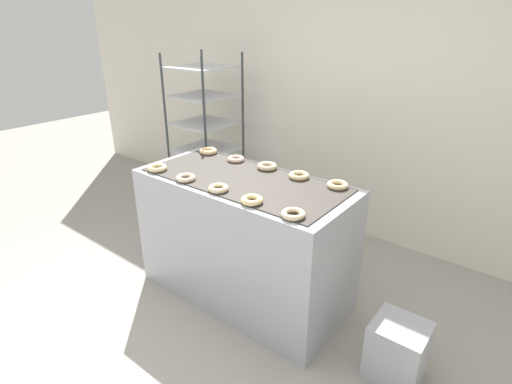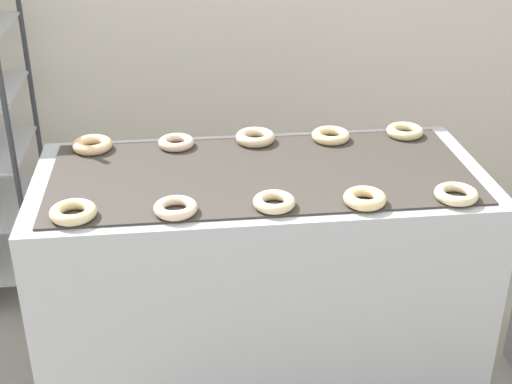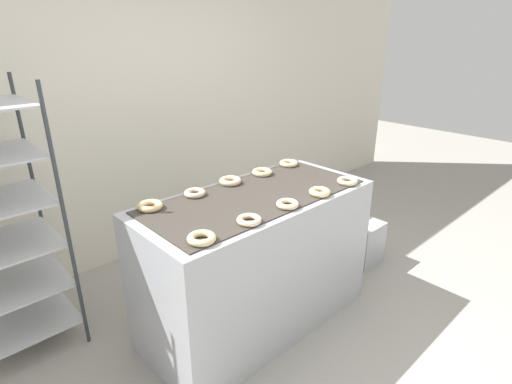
{
  "view_description": "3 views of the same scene",
  "coord_description": "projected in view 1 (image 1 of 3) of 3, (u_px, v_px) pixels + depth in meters",
  "views": [
    {
      "loc": [
        1.7,
        -1.4,
        2.03
      ],
      "look_at": [
        0.0,
        0.77,
        0.83
      ],
      "focal_mm": 28.0,
      "sensor_mm": 36.0,
      "label": 1
    },
    {
      "loc": [
        -0.28,
        -1.63,
        2.05
      ],
      "look_at": [
        0.0,
        0.77,
        0.83
      ],
      "focal_mm": 50.0,
      "sensor_mm": 36.0,
      "label": 2
    },
    {
      "loc": [
        -1.62,
        -1.11,
        1.96
      ],
      "look_at": [
        0.0,
        0.62,
        1.01
      ],
      "focal_mm": 28.0,
      "sensor_mm": 36.0,
      "label": 3
    }
  ],
  "objects": [
    {
      "name": "wall_back",
      "position": [
        345.0,
        92.0,
        3.76
      ],
      "size": [
        8.0,
        0.05,
        2.8
      ],
      "color": "silver",
      "rests_on": "ground_plane"
    },
    {
      "name": "donut_far_right",
      "position": [
        299.0,
        176.0,
        2.84
      ],
      "size": [
        0.15,
        0.15,
        0.04
      ],
      "primitive_type": "torus",
      "color": "beige",
      "rests_on": "fryer_machine"
    },
    {
      "name": "donut_far_left",
      "position": [
        236.0,
        159.0,
        3.18
      ],
      "size": [
        0.14,
        0.14,
        0.03
      ],
      "primitive_type": "torus",
      "color": "beige",
      "rests_on": "fryer_machine"
    },
    {
      "name": "ground_plane",
      "position": [
        188.0,
        336.0,
        2.78
      ],
      "size": [
        14.0,
        14.0,
        0.0
      ],
      "primitive_type": "plane",
      "color": "#9E998E"
    },
    {
      "name": "fryer_machine",
      "position": [
        244.0,
        239.0,
        3.03
      ],
      "size": [
        1.59,
        0.73,
        0.99
      ],
      "color": "#A8AAB2",
      "rests_on": "ground_plane"
    },
    {
      "name": "donut_near_left",
      "position": [
        186.0,
        178.0,
        2.81
      ],
      "size": [
        0.14,
        0.14,
        0.03
      ],
      "primitive_type": "torus",
      "color": "beige",
      "rests_on": "fryer_machine"
    },
    {
      "name": "donut_near_center",
      "position": [
        218.0,
        188.0,
        2.63
      ],
      "size": [
        0.14,
        0.14,
        0.03
      ],
      "primitive_type": "torus",
      "color": "beige",
      "rests_on": "fryer_machine"
    },
    {
      "name": "donut_far_center",
      "position": [
        267.0,
        166.0,
        3.02
      ],
      "size": [
        0.15,
        0.15,
        0.04
      ],
      "primitive_type": "torus",
      "color": "beige",
      "rests_on": "fryer_machine"
    },
    {
      "name": "baking_rack_cart",
      "position": [
        206.0,
        136.0,
        4.24
      ],
      "size": [
        0.59,
        0.59,
        1.73
      ],
      "color": "#33383D",
      "rests_on": "ground_plane"
    },
    {
      "name": "donut_near_rightmost",
      "position": [
        293.0,
        214.0,
        2.29
      ],
      "size": [
        0.14,
        0.14,
        0.03
      ],
      "primitive_type": "torus",
      "color": "beige",
      "rests_on": "fryer_machine"
    },
    {
      "name": "donut_far_leftmost",
      "position": [
        208.0,
        151.0,
        3.36
      ],
      "size": [
        0.15,
        0.15,
        0.04
      ],
      "primitive_type": "torus",
      "color": "#F0C68D",
      "rests_on": "fryer_machine"
    },
    {
      "name": "glaze_bin",
      "position": [
        397.0,
        351.0,
        2.4
      ],
      "size": [
        0.32,
        0.3,
        0.39
      ],
      "color": "#A8AAB2",
      "rests_on": "ground_plane"
    },
    {
      "name": "donut_near_leftmost",
      "position": [
        157.0,
        168.0,
        2.99
      ],
      "size": [
        0.15,
        0.15,
        0.04
      ],
      "primitive_type": "torus",
      "color": "beige",
      "rests_on": "fryer_machine"
    },
    {
      "name": "donut_far_rightmost",
      "position": [
        338.0,
        185.0,
        2.68
      ],
      "size": [
        0.14,
        0.14,
        0.04
      ],
      "primitive_type": "torus",
      "color": "beige",
      "rests_on": "fryer_machine"
    },
    {
      "name": "donut_near_right",
      "position": [
        252.0,
        200.0,
        2.46
      ],
      "size": [
        0.14,
        0.14,
        0.04
      ],
      "primitive_type": "torus",
      "color": "#F1CD8F",
      "rests_on": "fryer_machine"
    }
  ]
}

